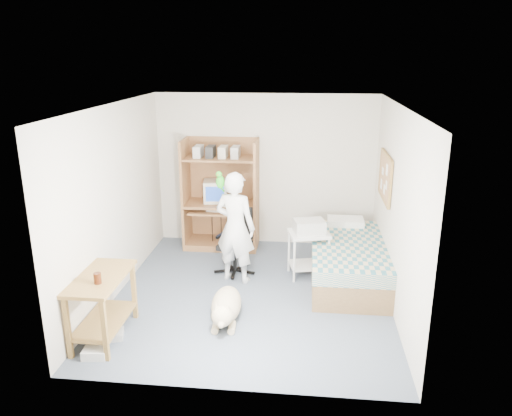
# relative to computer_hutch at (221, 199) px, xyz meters

# --- Properties ---
(floor) EXTENTS (4.00, 4.00, 0.00)m
(floor) POSITION_rel_computer_hutch_xyz_m (0.70, -1.74, -0.82)
(floor) COLOR #485261
(floor) RESTS_ON ground
(wall_back) EXTENTS (3.60, 0.02, 2.50)m
(wall_back) POSITION_rel_computer_hutch_xyz_m (0.70, 0.26, 0.43)
(wall_back) COLOR beige
(wall_back) RESTS_ON floor
(wall_right) EXTENTS (0.02, 4.00, 2.50)m
(wall_right) POSITION_rel_computer_hutch_xyz_m (2.50, -1.74, 0.43)
(wall_right) COLOR beige
(wall_right) RESTS_ON floor
(wall_left) EXTENTS (0.02, 4.00, 2.50)m
(wall_left) POSITION_rel_computer_hutch_xyz_m (-1.10, -1.74, 0.43)
(wall_left) COLOR beige
(wall_left) RESTS_ON floor
(ceiling) EXTENTS (3.60, 4.00, 0.02)m
(ceiling) POSITION_rel_computer_hutch_xyz_m (0.70, -1.74, 1.68)
(ceiling) COLOR white
(ceiling) RESTS_ON wall_back
(computer_hutch) EXTENTS (1.20, 0.63, 1.80)m
(computer_hutch) POSITION_rel_computer_hutch_xyz_m (0.00, 0.00, 0.00)
(computer_hutch) COLOR brown
(computer_hutch) RESTS_ON floor
(bed) EXTENTS (1.02, 2.02, 0.66)m
(bed) POSITION_rel_computer_hutch_xyz_m (2.00, -1.12, -0.53)
(bed) COLOR brown
(bed) RESTS_ON floor
(side_desk) EXTENTS (0.50, 1.00, 0.75)m
(side_desk) POSITION_rel_computer_hutch_xyz_m (-0.85, -2.94, -0.33)
(side_desk) COLOR olive
(side_desk) RESTS_ON floor
(corkboard) EXTENTS (0.04, 0.94, 0.66)m
(corkboard) POSITION_rel_computer_hutch_xyz_m (2.47, -0.84, 0.63)
(corkboard) COLOR #946A42
(corkboard) RESTS_ON wall_right
(office_chair) EXTENTS (0.54, 0.54, 0.95)m
(office_chair) POSITION_rel_computer_hutch_xyz_m (0.38, -1.00, -0.48)
(office_chair) COLOR black
(office_chair) RESTS_ON floor
(person) EXTENTS (0.66, 0.53, 1.58)m
(person) POSITION_rel_computer_hutch_xyz_m (0.42, -1.30, -0.03)
(person) COLOR white
(person) RESTS_ON floor
(parrot) EXTENTS (0.12, 0.20, 0.32)m
(parrot) POSITION_rel_computer_hutch_xyz_m (0.22, -1.28, 0.63)
(parrot) COLOR #1B9115
(parrot) RESTS_ON person
(dog) EXTENTS (0.40, 1.12, 0.42)m
(dog) POSITION_rel_computer_hutch_xyz_m (0.46, -2.43, -0.64)
(dog) COLOR tan
(dog) RESTS_ON floor
(printer_cart) EXTENTS (0.65, 0.56, 0.67)m
(printer_cart) POSITION_rel_computer_hutch_xyz_m (1.44, -1.05, -0.38)
(printer_cart) COLOR silver
(printer_cart) RESTS_ON floor
(printer) EXTENTS (0.48, 0.41, 0.18)m
(printer) POSITION_rel_computer_hutch_xyz_m (1.44, -1.05, -0.06)
(printer) COLOR #B2B2AD
(printer) RESTS_ON printer_cart
(crt_monitor) EXTENTS (0.43, 0.44, 0.35)m
(crt_monitor) POSITION_rel_computer_hutch_xyz_m (-0.10, 0.01, 0.12)
(crt_monitor) COLOR beige
(crt_monitor) RESTS_ON computer_hutch
(keyboard) EXTENTS (0.46, 0.20, 0.03)m
(keyboard) POSITION_rel_computer_hutch_xyz_m (0.01, -0.16, -0.15)
(keyboard) COLOR beige
(keyboard) RESTS_ON computer_hutch
(pencil_cup) EXTENTS (0.08, 0.08, 0.12)m
(pencil_cup) POSITION_rel_computer_hutch_xyz_m (0.34, -0.09, -0.00)
(pencil_cup) COLOR yellow
(pencil_cup) RESTS_ON computer_hutch
(drink_glass) EXTENTS (0.08, 0.08, 0.12)m
(drink_glass) POSITION_rel_computer_hutch_xyz_m (-0.80, -3.11, -0.01)
(drink_glass) COLOR #3B1809
(drink_glass) RESTS_ON side_desk
(floor_box_a) EXTENTS (0.27, 0.23, 0.10)m
(floor_box_a) POSITION_rel_computer_hutch_xyz_m (-0.80, -3.34, -0.77)
(floor_box_a) COLOR white
(floor_box_a) RESTS_ON floor
(floor_box_b) EXTENTS (0.23, 0.26, 0.08)m
(floor_box_b) POSITION_rel_computer_hutch_xyz_m (-0.73, -2.95, -0.78)
(floor_box_b) COLOR #A9A8A4
(floor_box_b) RESTS_ON floor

